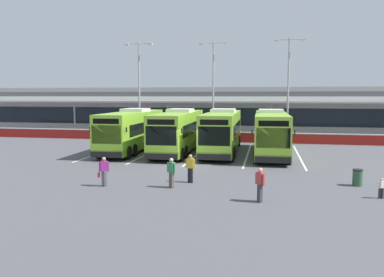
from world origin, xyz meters
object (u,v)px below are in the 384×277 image
object	(u,v)px
pedestrian_approaching_bus	(171,172)
coach_bus_leftmost	(132,131)
pedestrian_child	(381,187)
pedestrian_near_bin	(260,184)
pedestrian_in_dark_coat	(190,167)
coach_bus_centre	(222,132)
coach_bus_right_centre	(271,133)
pedestrian_with_handbag	(104,171)
lamp_post_centre	(213,84)
coach_bus_left_centre	(178,132)
lamp_post_west	(139,84)
lamp_post_east	(288,83)
litter_bin	(357,177)

from	to	relation	value
pedestrian_approaching_bus	coach_bus_leftmost	bearing A→B (deg)	117.83
pedestrian_child	pedestrian_near_bin	size ratio (longest dim) A/B	0.62
pedestrian_in_dark_coat	pedestrian_approaching_bus	size ratio (longest dim) A/B	1.00
coach_bus_centre	coach_bus_right_centre	bearing A→B (deg)	-5.74
coach_bus_leftmost	pedestrian_in_dark_coat	bearing A→B (deg)	-56.69
pedestrian_in_dark_coat	pedestrian_approaching_bus	bearing A→B (deg)	-118.24
pedestrian_with_handbag	lamp_post_centre	distance (m)	25.19
pedestrian_with_handbag	coach_bus_right_centre	bearing A→B (deg)	56.00
coach_bus_leftmost	pedestrian_child	world-z (taller)	coach_bus_leftmost
coach_bus_left_centre	pedestrian_with_handbag	xyz separation A→B (m)	(-1.10, -13.36, -0.93)
pedestrian_with_handbag	pedestrian_near_bin	xyz separation A→B (m)	(8.46, -1.56, 0.02)
coach_bus_leftmost	pedestrian_in_dark_coat	xyz separation A→B (m)	(7.64, -11.62, -0.91)
coach_bus_leftmost	pedestrian_approaching_bus	size ratio (longest dim) A/B	7.53
coach_bus_left_centre	lamp_post_west	size ratio (longest dim) A/B	1.11
pedestrian_with_handbag	lamp_post_centre	xyz separation A→B (m)	(2.63, 24.45, 5.43)
coach_bus_centre	lamp_post_east	bearing A→B (deg)	57.81
coach_bus_centre	pedestrian_in_dark_coat	bearing A→B (deg)	-92.01
coach_bus_right_centre	pedestrian_with_handbag	xyz separation A→B (m)	(-9.06, -13.43, -0.93)
pedestrian_with_handbag	pedestrian_child	size ratio (longest dim) A/B	1.61
coach_bus_leftmost	pedestrian_with_handbag	size ratio (longest dim) A/B	7.53
coach_bus_centre	pedestrian_with_handbag	bearing A→B (deg)	-109.49
coach_bus_centre	lamp_post_east	size ratio (longest dim) A/B	1.11
lamp_post_centre	litter_bin	size ratio (longest dim) A/B	11.83
coach_bus_centre	pedestrian_approaching_bus	bearing A→B (deg)	-95.01
coach_bus_left_centre	coach_bus_centre	distance (m)	3.84
lamp_post_west	lamp_post_east	bearing A→B (deg)	-0.33
coach_bus_leftmost	pedestrian_in_dark_coat	distance (m)	13.94
pedestrian_approaching_bus	lamp_post_west	size ratio (longest dim) A/B	0.15
pedestrian_in_dark_coat	lamp_post_west	size ratio (longest dim) A/B	0.15
coach_bus_centre	coach_bus_right_centre	distance (m)	4.18
pedestrian_approaching_bus	pedestrian_near_bin	bearing A→B (deg)	-22.30
lamp_post_west	litter_bin	size ratio (longest dim) A/B	11.83
coach_bus_left_centre	pedestrian_approaching_bus	distance (m)	13.26
coach_bus_right_centre	pedestrian_child	xyz separation A→B (m)	(5.16, -13.25, -1.24)
pedestrian_in_dark_coat	pedestrian_approaching_bus	world-z (taller)	same
coach_bus_right_centre	pedestrian_with_handbag	size ratio (longest dim) A/B	7.53
coach_bus_right_centre	pedestrian_near_bin	bearing A→B (deg)	-92.28
pedestrian_with_handbag	pedestrian_in_dark_coat	size ratio (longest dim) A/B	1.00
pedestrian_near_bin	coach_bus_leftmost	bearing A→B (deg)	127.81
pedestrian_approaching_bus	lamp_post_centre	size ratio (longest dim) A/B	0.15
coach_bus_left_centre	lamp_post_east	bearing A→B (deg)	45.60
lamp_post_centre	coach_bus_right_centre	bearing A→B (deg)	-59.76
coach_bus_left_centre	lamp_post_centre	size ratio (longest dim) A/B	1.11
pedestrian_in_dark_coat	pedestrian_child	world-z (taller)	pedestrian_in_dark_coat
pedestrian_in_dark_coat	lamp_post_centre	world-z (taller)	lamp_post_centre
lamp_post_east	litter_bin	xyz separation A→B (m)	(2.81, -20.58, -5.82)
lamp_post_centre	pedestrian_in_dark_coat	bearing A→B (deg)	-85.35
pedestrian_child	lamp_post_centre	world-z (taller)	lamp_post_centre
lamp_post_west	lamp_post_east	xyz separation A→B (m)	(16.74, -0.10, 0.00)
coach_bus_right_centre	lamp_post_west	distance (m)	18.52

